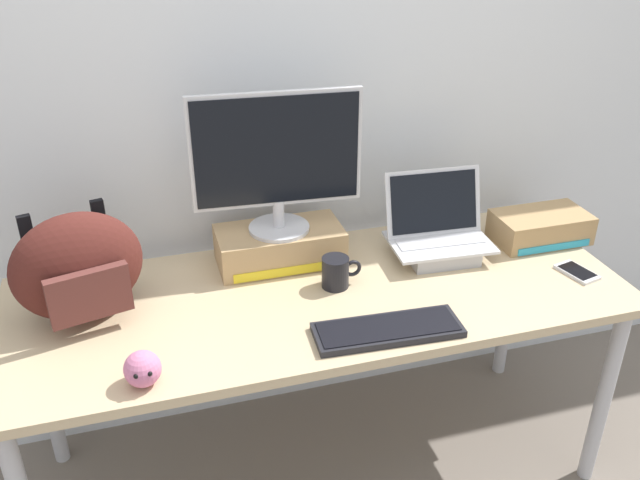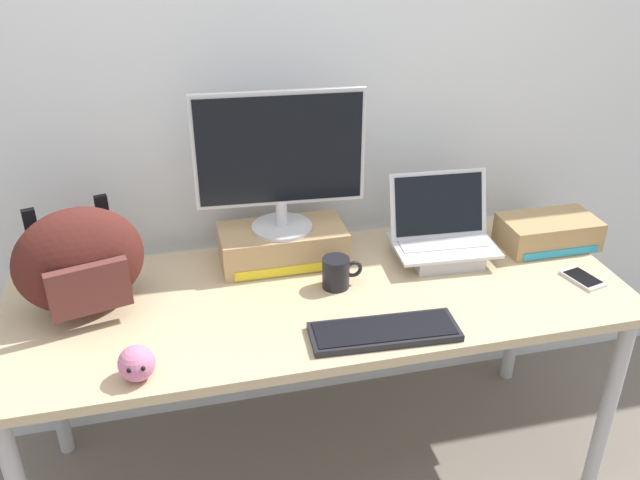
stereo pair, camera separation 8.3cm
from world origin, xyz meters
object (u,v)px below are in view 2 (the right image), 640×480
Objects in this scene: desktop_monitor at (280,159)px; open_laptop at (442,242)px; coffee_mug at (337,273)px; plush_toy at (137,363)px; cell_phone at (583,278)px; external_keyboard at (384,332)px; messenger_backpack at (80,261)px; toner_box_yellow at (283,245)px; toner_box_cyan at (548,232)px.

open_laptop is at bearing -6.80° from desktop_monitor.
coffee_mug is at bearing -52.00° from desktop_monitor.
coffee_mug is (-0.38, -0.10, -0.01)m from open_laptop.
coffee_mug is at bearing 26.92° from plush_toy.
open_laptop is 2.37× the size of cell_phone.
external_keyboard is 0.88m from messenger_backpack.
cell_phone is 1.36m from plush_toy.
toner_box_yellow is 1.26× the size of toner_box_cyan.
external_keyboard reaches higher than cell_phone.
desktop_monitor is (-0.00, -0.00, 0.30)m from toner_box_yellow.
cell_phone is at bearing -10.91° from coffee_mug.
coffee_mug reaches higher than cell_phone.
messenger_backpack reaches higher than coffee_mug.
toner_box_yellow is at bearing 123.79° from coffee_mug.
toner_box_yellow is 0.23m from coffee_mug.
desktop_monitor reaches higher than cell_phone.
toner_box_yellow is at bearing 173.31° from toner_box_cyan.
coffee_mug is 0.77m from toner_box_cyan.
coffee_mug is (0.13, -0.19, -0.31)m from desktop_monitor.
messenger_backpack is at bearing 158.64° from cell_phone.
plush_toy is (-1.35, -0.16, 0.04)m from cell_phone.
desktop_monitor is 1.01m from cell_phone.
toner_box_cyan is (1.36, 0.39, 0.00)m from plush_toy.
coffee_mug reaches higher than plush_toy.
plush_toy is at bearing -163.96° from toner_box_cyan.
messenger_backpack reaches higher than cell_phone.
cell_phone is at bearing -29.26° from open_laptop.
messenger_backpack is 0.40m from plush_toy.
coffee_mug is at bearing -56.21° from toner_box_yellow.
open_laptop is at bearing 52.38° from external_keyboard.
desktop_monitor is 4.18× the size of coffee_mug.
cell_phone is (0.70, 0.13, -0.01)m from external_keyboard.
toner_box_yellow is at bearing -1.20° from messenger_backpack.
plush_toy is 0.29× the size of toner_box_cyan.
toner_box_cyan is (0.77, 0.09, 0.00)m from coffee_mug.
external_keyboard is 1.31× the size of toner_box_cyan.
messenger_backpack is 1.25× the size of toner_box_cyan.
toner_box_yellow is 0.51m from external_keyboard.
toner_box_yellow reaches higher than cell_phone.
toner_box_yellow is 0.96× the size of external_keyboard.
desktop_monitor is 0.75m from plush_toy.
coffee_mug is (0.74, -0.05, -0.11)m from messenger_backpack.
desktop_monitor is at bearing -95.53° from toner_box_yellow.
desktop_monitor reaches higher than toner_box_yellow.
cell_phone is 0.24m from toner_box_cyan.
coffee_mug is 0.87× the size of cell_phone.
toner_box_cyan is (1.50, 0.03, -0.11)m from messenger_backpack.
messenger_backpack is 3.19× the size of coffee_mug.
open_laptop is (0.51, -0.10, -0.00)m from toner_box_yellow.
desktop_monitor is 1.25× the size of external_keyboard.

